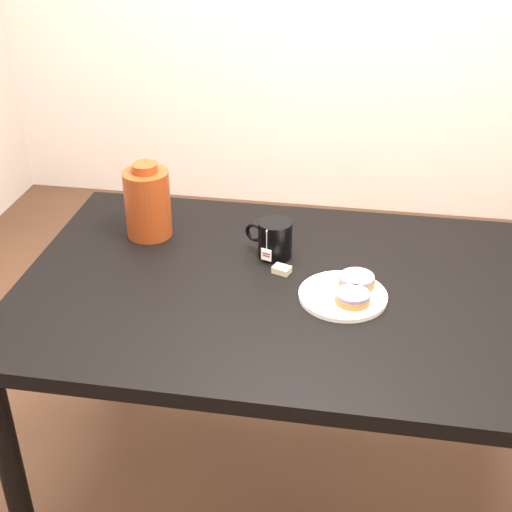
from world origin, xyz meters
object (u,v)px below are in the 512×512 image
bagel_back (357,280)px  mug (274,239)px  table (292,312)px  teabag_pouch (282,270)px  bagel_package (148,202)px  plate (343,295)px  bagel_front (353,297)px

bagel_back → mug: 0.27m
table → teabag_pouch: 0.11m
bagel_back → bagel_package: 0.63m
bagel_package → plate: bearing=-23.0°
plate → teabag_pouch: (-0.17, 0.09, 0.00)m
mug → bagel_front: bearing=-25.3°
bagel_back → mug: mug is taller
bagel_back → bagel_front: same height
plate → bagel_front: bagel_front is taller
bagel_back → bagel_front: 0.08m
bagel_back → bagel_package: bagel_package is taller
bagel_front → bagel_package: size_ratio=0.49×
bagel_back → teabag_pouch: size_ratio=2.15×
plate → teabag_pouch: size_ratio=4.87×
table → bagel_package: (-0.44, 0.20, 0.18)m
bagel_front → bagel_package: bearing=155.3°
bagel_front → bagel_package: bagel_package is taller
table → teabag_pouch: size_ratio=31.11×
teabag_pouch → bagel_package: bagel_package is taller
plate → bagel_package: 0.62m
bagel_front → mug: size_ratio=0.73×
table → bagel_back: 0.19m
table → bagel_front: (0.15, -0.07, 0.11)m
table → bagel_front: size_ratio=13.05×
bagel_back → bagel_package: (-0.60, 0.19, 0.08)m
table → plate: 0.16m
bagel_back → plate: bearing=-123.2°
bagel_front → mug: bearing=136.6°
bagel_front → bagel_back: bearing=85.4°
mug → teabag_pouch: bearing=-51.0°
bagel_package → table: bearing=-25.0°
bagel_front → teabag_pouch: (-0.19, 0.12, -0.02)m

